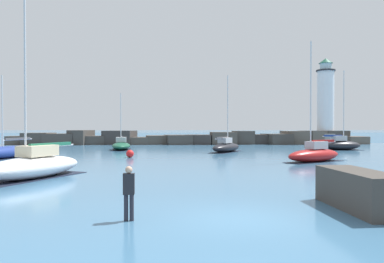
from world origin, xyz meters
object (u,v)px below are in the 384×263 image
at_px(sailboat_moored_3, 121,145).
at_px(sailboat_moored_4, 226,147).
at_px(lighthouse, 326,106).
at_px(sailboat_moored_0, 314,154).
at_px(mooring_buoy_orange_near, 130,154).
at_px(sailboat_moored_5, 33,166).
at_px(person_on_rocks, 129,190).
at_px(sailboat_moored_1, 7,152).
at_px(sailboat_moored_2, 340,144).

distance_m(sailboat_moored_3, sailboat_moored_4, 14.01).
distance_m(lighthouse, sailboat_moored_0, 36.83).
bearing_deg(sailboat_moored_3, mooring_buoy_orange_near, -79.10).
bearing_deg(sailboat_moored_3, sailboat_moored_0, -43.81).
height_order(sailboat_moored_4, sailboat_moored_5, sailboat_moored_5).
bearing_deg(sailboat_moored_4, sailboat_moored_5, -124.37).
height_order(sailboat_moored_0, person_on_rocks, sailboat_moored_0).
bearing_deg(sailboat_moored_4, lighthouse, 44.36).
distance_m(sailboat_moored_1, sailboat_moored_2, 38.94).
xyz_separation_m(sailboat_moored_3, mooring_buoy_orange_near, (2.41, -12.53, -0.21)).
bearing_deg(lighthouse, sailboat_moored_0, -114.71).
bearing_deg(person_on_rocks, lighthouse, 61.01).
xyz_separation_m(sailboat_moored_0, sailboat_moored_1, (-27.86, 5.32, -0.06)).
height_order(sailboat_moored_1, sailboat_moored_4, sailboat_moored_4).
xyz_separation_m(sailboat_moored_4, sailboat_moored_5, (-14.71, -21.51, 0.09)).
bearing_deg(person_on_rocks, sailboat_moored_2, 56.05).
bearing_deg(lighthouse, sailboat_moored_3, -155.93).
bearing_deg(person_on_rocks, sailboat_moored_5, 122.62).
height_order(lighthouse, person_on_rocks, lighthouse).
bearing_deg(sailboat_moored_4, sailboat_moored_3, 157.77).
distance_m(sailboat_moored_3, sailboat_moored_5, 26.87).
relative_size(sailboat_moored_0, sailboat_moored_3, 1.40).
height_order(sailboat_moored_0, sailboat_moored_1, sailboat_moored_0).
height_order(lighthouse, sailboat_moored_4, lighthouse).
xyz_separation_m(lighthouse, sailboat_moored_0, (-15.19, -33.02, -5.92)).
distance_m(lighthouse, sailboat_moored_3, 37.56).
xyz_separation_m(sailboat_moored_5, person_on_rocks, (6.62, -10.35, 0.25)).
distance_m(sailboat_moored_0, sailboat_moored_1, 28.37).
height_order(sailboat_moored_4, mooring_buoy_orange_near, sailboat_moored_4).
relative_size(lighthouse, sailboat_moored_5, 1.42).
distance_m(sailboat_moored_1, sailboat_moored_4, 23.34).
bearing_deg(sailboat_moored_3, sailboat_moored_2, -4.62).
bearing_deg(sailboat_moored_1, sailboat_moored_3, 53.81).
bearing_deg(mooring_buoy_orange_near, sailboat_moored_3, 100.90).
bearing_deg(mooring_buoy_orange_near, sailboat_moored_2, 21.54).
height_order(sailboat_moored_2, sailboat_moored_5, sailboat_moored_5).
xyz_separation_m(sailboat_moored_1, sailboat_moored_5, (7.46, -14.23, 0.12)).
bearing_deg(sailboat_moored_1, sailboat_moored_0, -10.81).
bearing_deg(sailboat_moored_5, mooring_buoy_orange_near, 73.77).
relative_size(sailboat_moored_0, mooring_buoy_orange_near, 10.78).
bearing_deg(sailboat_moored_3, sailboat_moored_5, -93.71).
relative_size(lighthouse, sailboat_moored_2, 1.47).
xyz_separation_m(lighthouse, person_on_rocks, (-28.97, -52.28, -5.61)).
height_order(lighthouse, mooring_buoy_orange_near, lighthouse).
height_order(sailboat_moored_5, person_on_rocks, sailboat_moored_5).
bearing_deg(sailboat_moored_5, sailboat_moored_1, 117.67).
distance_m(lighthouse, sailboat_moored_2, 19.18).
bearing_deg(person_on_rocks, sailboat_moored_4, 75.76).
distance_m(sailboat_moored_5, mooring_buoy_orange_near, 14.87).
distance_m(sailboat_moored_3, mooring_buoy_orange_near, 12.77).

